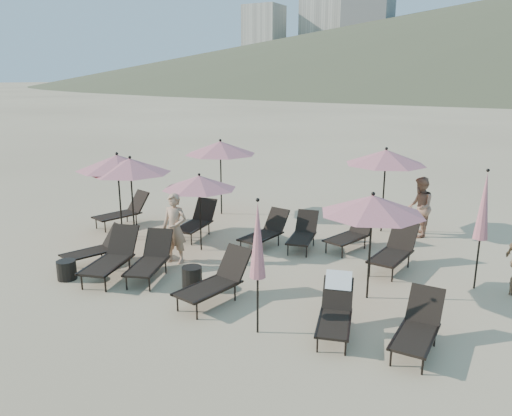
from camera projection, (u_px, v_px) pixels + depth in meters
The scene contains 26 objects.
ground at pixel (214, 306), 9.94m from camera, with size 800.00×800.00×0.00m, color #D6BA8C.
hotel_skyline at pixel (339, 41), 277.53m from camera, with size 109.00×82.00×55.00m.
lounger_0 at pixel (96, 247), 12.13m from camera, with size 1.05×1.62×0.87m.
lounger_1 at pixel (112, 257), 11.32m from camera, with size 1.12×1.89×1.02m.
lounger_2 at pixel (150, 259), 11.29m from camera, with size 1.13×1.76×0.95m.
lounger_3 at pixel (216, 280), 10.05m from camera, with size 0.97×1.82×0.99m.
lounger_4 at pixel (336, 308), 8.84m from camera, with size 0.92×1.60×0.94m.
lounger_5 at pixel (418, 326), 8.27m from camera, with size 0.62×1.56×0.89m.
lounger_6 at pixel (124, 211), 15.28m from camera, with size 1.09×1.81×0.98m.
lounger_7 at pixel (196, 221), 14.24m from camera, with size 0.82×1.73×0.96m.
lounger_8 at pixel (266, 231), 13.34m from camera, with size 0.85×1.68×0.93m.
lounger_9 at pixel (303, 233), 13.26m from camera, with size 0.87×1.62×0.88m.
lounger_10 at pixel (352, 233), 13.17m from camera, with size 1.06×1.74×0.94m.
lounger_11 at pixel (394, 250), 11.79m from camera, with size 0.85×1.78×0.99m.
umbrella_open_0 at pixel (130, 166), 13.49m from camera, with size 2.21×2.21×2.38m.
umbrella_open_1 at pixel (199, 182), 12.71m from camera, with size 1.92×1.92×2.07m.
umbrella_open_2 at pixel (373, 205), 9.82m from camera, with size 2.09×2.09×2.25m.
umbrella_open_3 at pixel (220, 148), 16.11m from camera, with size 2.32×2.32×2.50m.
umbrella_open_4 at pixel (386, 157), 14.23m from camera, with size 2.33×2.33×2.50m.
umbrella_open_5 at pixel (117, 162), 13.75m from camera, with size 2.26×2.26×2.43m.
umbrella_closed_0 at pixel (258, 241), 8.49m from camera, with size 0.29×0.29×2.48m.
umbrella_closed_1 at pixel (484, 207), 10.32m from camera, with size 0.31×0.31×2.62m.
side_table_0 at pixel (67, 270), 11.22m from camera, with size 0.43×0.43×0.44m, color black.
side_table_1 at pixel (192, 278), 10.71m from camera, with size 0.44×0.44×0.49m, color black.
beachgoer_a at pixel (175, 229), 12.10m from camera, with size 0.63×0.41×1.73m, color tan.
beachgoer_b at pixel (420, 207), 14.12m from camera, with size 0.84×0.65×1.72m, color #A87357.
Camera 1 is at (5.08, -7.61, 4.42)m, focal length 35.00 mm.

